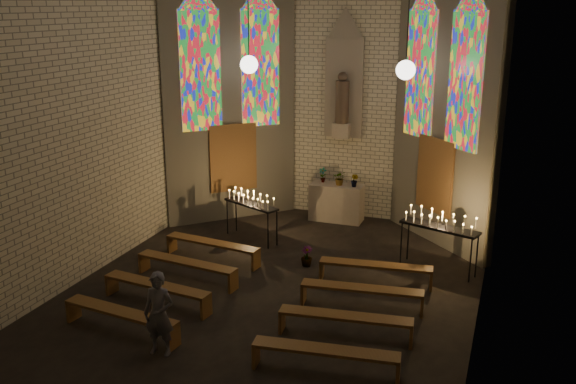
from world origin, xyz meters
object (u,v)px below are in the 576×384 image
Objects in this scene: votive_stand_right at (440,223)px; votive_stand_left at (251,201)px; altar at (337,202)px; visitor at (159,314)px; aisle_flower_pot at (307,256)px.

votive_stand_left is at bearing -166.39° from votive_stand_right.
visitor reaches higher than altar.
aisle_flower_pot is at bearing 71.43° from visitor.
visitor is at bearing -58.46° from votive_stand_left.
visitor is (-3.88, -5.10, -0.37)m from votive_stand_right.
visitor is at bearing -104.36° from aisle_flower_pot.
votive_stand_left is (-1.57, -2.12, 0.50)m from altar.
aisle_flower_pot is at bearing -85.84° from altar.
aisle_flower_pot is 0.28× the size of votive_stand_left.
votive_stand_right is (3.00, -2.50, 0.59)m from altar.
altar is 0.79× the size of votive_stand_right.
votive_stand_left is 5.53m from visitor.
visitor is (-0.88, -7.60, 0.23)m from altar.
votive_stand_left reaches higher than aisle_flower_pot.
altar is 2.69m from votive_stand_left.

